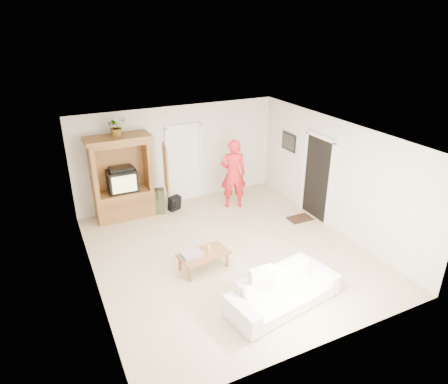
{
  "coord_description": "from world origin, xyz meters",
  "views": [
    {
      "loc": [
        -3.29,
        -6.57,
        4.69
      ],
      "look_at": [
        0.18,
        0.6,
        1.15
      ],
      "focal_mm": 32.0,
      "sensor_mm": 36.0,
      "label": 1
    }
  ],
  "objects_px": {
    "coffee_table": "(204,255)",
    "sofa": "(283,291)",
    "man": "(233,174)",
    "armoire": "(123,183)"
  },
  "relations": [
    {
      "from": "sofa",
      "to": "coffee_table",
      "type": "xyz_separation_m",
      "value": [
        -0.82,
        1.61,
        0.02
      ]
    },
    {
      "from": "sofa",
      "to": "coffee_table",
      "type": "relative_size",
      "value": 1.98
    },
    {
      "from": "man",
      "to": "sofa",
      "type": "height_order",
      "value": "man"
    },
    {
      "from": "sofa",
      "to": "coffee_table",
      "type": "distance_m",
      "value": 1.81
    },
    {
      "from": "man",
      "to": "coffee_table",
      "type": "height_order",
      "value": "man"
    },
    {
      "from": "sofa",
      "to": "man",
      "type": "bearing_deg",
      "value": 65.87
    },
    {
      "from": "man",
      "to": "coffee_table",
      "type": "relative_size",
      "value": 1.77
    },
    {
      "from": "armoire",
      "to": "coffee_table",
      "type": "height_order",
      "value": "armoire"
    },
    {
      "from": "coffee_table",
      "to": "sofa",
      "type": "bearing_deg",
      "value": -70.55
    },
    {
      "from": "man",
      "to": "coffee_table",
      "type": "distance_m",
      "value": 3.02
    }
  ]
}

